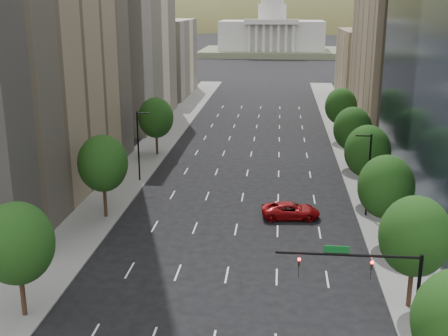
% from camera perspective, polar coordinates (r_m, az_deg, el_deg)
% --- Properties ---
extents(sidewalk_left, '(6.00, 200.00, 0.15)m').
position_cam_1_polar(sidewalk_left, '(69.75, -10.96, -2.41)').
color(sidewalk_left, slate).
rests_on(sidewalk_left, ground).
extents(sidewalk_right, '(6.00, 200.00, 0.15)m').
position_cam_1_polar(sidewalk_right, '(67.96, 15.03, -3.18)').
color(sidewalk_right, slate).
rests_on(sidewalk_right, ground).
extents(midrise_cream_left, '(14.00, 30.00, 35.00)m').
position_cam_1_polar(midrise_cream_left, '(110.28, -9.96, 13.63)').
color(midrise_cream_left, beige).
rests_on(midrise_cream_left, ground).
extents(filler_left, '(14.00, 26.00, 18.00)m').
position_cam_1_polar(filler_left, '(142.88, -6.28, 10.88)').
color(filler_left, beige).
rests_on(filler_left, ground).
extents(parking_tan_right, '(14.00, 30.00, 30.00)m').
position_cam_1_polar(parking_tan_right, '(105.66, 17.39, 11.68)').
color(parking_tan_right, '#8C7759').
rests_on(parking_tan_right, ground).
extents(filler_right, '(14.00, 26.00, 16.00)m').
position_cam_1_polar(filler_right, '(138.63, 14.47, 9.89)').
color(filler_right, '#8C7759').
rests_on(filler_right, ground).
extents(tree_right_1, '(5.20, 5.20, 8.75)m').
position_cam_1_polar(tree_right_1, '(43.68, 18.52, -6.48)').
color(tree_right_1, '#382316').
rests_on(tree_right_1, ground).
extents(tree_right_2, '(5.20, 5.20, 8.61)m').
position_cam_1_polar(tree_right_2, '(54.77, 15.84, -1.82)').
color(tree_right_2, '#382316').
rests_on(tree_right_2, ground).
extents(tree_right_3, '(5.20, 5.20, 8.89)m').
position_cam_1_polar(tree_right_3, '(66.08, 14.12, 1.61)').
color(tree_right_3, '#382316').
rests_on(tree_right_3, ground).
extents(tree_right_4, '(5.20, 5.20, 8.46)m').
position_cam_1_polar(tree_right_4, '(79.68, 12.69, 3.83)').
color(tree_right_4, '#382316').
rests_on(tree_right_4, ground).
extents(tree_right_5, '(5.20, 5.20, 8.75)m').
position_cam_1_polar(tree_right_5, '(95.23, 11.58, 6.05)').
color(tree_right_5, '#382316').
rests_on(tree_right_5, ground).
extents(tree_left_0, '(5.20, 5.20, 8.75)m').
position_cam_1_polar(tree_left_0, '(42.80, -19.92, -7.09)').
color(tree_left_0, '#382316').
rests_on(tree_left_0, ground).
extents(tree_left_1, '(5.20, 5.20, 8.97)m').
position_cam_1_polar(tree_left_1, '(60.31, -12.00, 0.45)').
color(tree_left_1, '#382316').
rests_on(tree_left_1, ground).
extents(tree_left_2, '(5.20, 5.20, 8.68)m').
position_cam_1_polar(tree_left_2, '(84.85, -6.81, 5.00)').
color(tree_left_2, '#382316').
rests_on(tree_left_2, ground).
extents(streetlight_rn, '(1.70, 0.20, 9.00)m').
position_cam_1_polar(streetlight_rn, '(61.50, 14.18, -0.48)').
color(streetlight_rn, black).
rests_on(streetlight_rn, ground).
extents(streetlight_ln, '(1.70, 0.20, 9.00)m').
position_cam_1_polar(streetlight_ln, '(72.54, -8.50, 2.36)').
color(streetlight_ln, black).
rests_on(streetlight_ln, ground).
extents(traffic_signal, '(9.12, 0.40, 7.38)m').
position_cam_1_polar(traffic_signal, '(37.86, 15.19, -10.73)').
color(traffic_signal, black).
rests_on(traffic_signal, ground).
extents(capitol, '(60.00, 40.00, 35.20)m').
position_cam_1_polar(capitol, '(253.40, 4.78, 13.09)').
color(capitol, '#596647').
rests_on(capitol, ground).
extents(foothills, '(720.00, 413.00, 263.00)m').
position_cam_1_polar(foothills, '(606.43, 8.57, 10.34)').
color(foothills, olive).
rests_on(foothills, ground).
extents(car_red_far, '(6.37, 3.41, 1.70)m').
position_cam_1_polar(car_red_far, '(60.83, 6.66, -4.23)').
color(car_red_far, maroon).
rests_on(car_red_far, ground).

